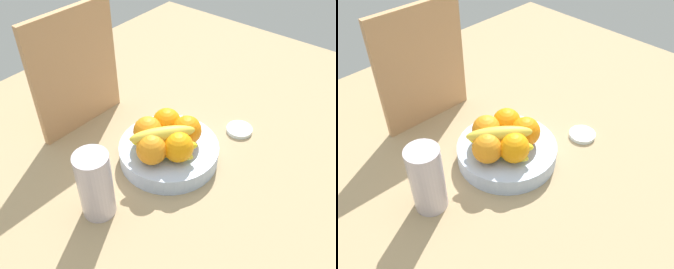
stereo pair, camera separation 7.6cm
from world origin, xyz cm
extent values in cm
cube|color=tan|center=(0.00, 0.00, -1.50)|extent=(180.00, 140.00, 3.00)
cylinder|color=#ACC0E1|center=(-0.37, -1.78, 2.44)|extent=(27.11, 27.11, 4.88)
sphere|color=orange|center=(3.41, 1.69, 8.85)|extent=(7.93, 7.93, 7.93)
sphere|color=orange|center=(-2.56, 3.30, 8.85)|extent=(7.93, 7.93, 7.93)
sphere|color=orange|center=(-7.35, -2.13, 8.85)|extent=(7.93, 7.93, 7.93)
sphere|color=orange|center=(-2.48, -6.81, 8.85)|extent=(7.93, 7.93, 7.93)
sphere|color=orange|center=(4.20, -4.60, 8.85)|extent=(7.93, 7.93, 7.93)
ellipsoid|color=yellow|center=(-3.91, -2.77, 6.88)|extent=(8.60, 17.44, 4.00)
ellipsoid|color=yellow|center=(-3.88, -3.35, 9.08)|extent=(12.56, 16.46, 4.00)
ellipsoid|color=yellow|center=(-3.39, -2.46, 11.28)|extent=(15.85, 13.63, 4.00)
cube|color=tan|center=(-3.66, 28.80, 18.00)|extent=(28.05, 2.95, 36.00)
cylinder|color=#BFB3BD|center=(-24.40, 0.19, 8.96)|extent=(8.02, 8.02, 17.93)
cylinder|color=white|center=(22.33, -11.14, 0.59)|extent=(7.66, 7.66, 1.18)
camera|label=1|loc=(-57.55, -47.75, 72.19)|focal=39.51mm
camera|label=2|loc=(-52.48, -53.42, 72.19)|focal=39.51mm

